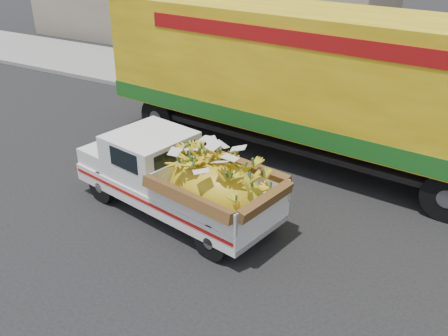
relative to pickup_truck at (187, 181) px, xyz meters
The scene contains 5 objects.
ground 1.21m from the pickup_truck, 156.09° to the right, with size 100.00×100.00×0.00m, color black.
curb 6.53m from the pickup_truck, 96.75° to the left, with size 60.00×0.25×0.15m, color gray.
sidewalk 8.60m from the pickup_truck, 95.10° to the left, with size 60.00×4.00×0.14m, color gray.
pickup_truck is the anchor object (origin of this frame).
semi_trailer 4.37m from the pickup_truck, 71.86° to the left, with size 12.04×3.60×3.80m.
Camera 1 is at (5.92, -7.03, 5.68)m, focal length 40.00 mm.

